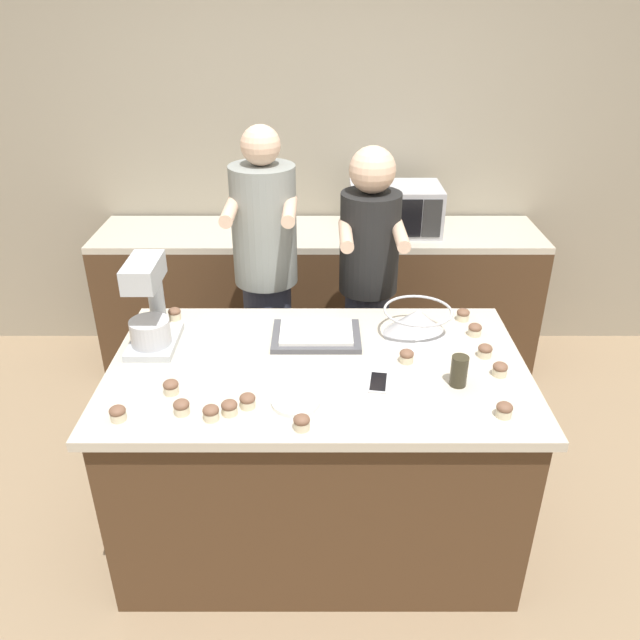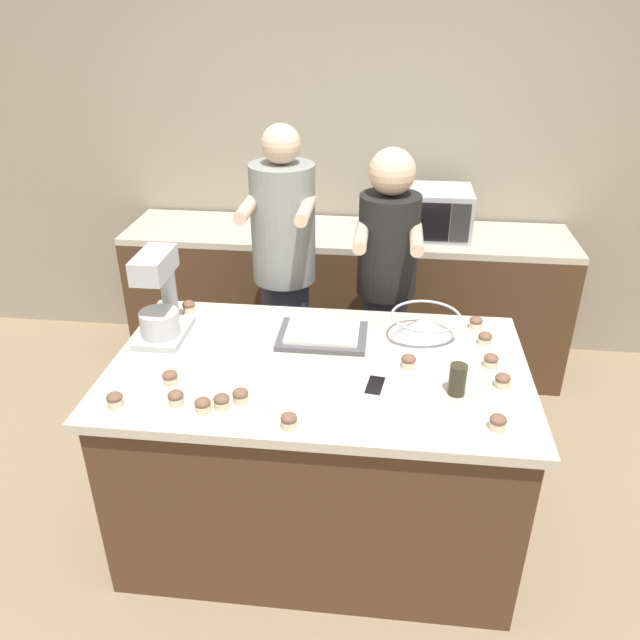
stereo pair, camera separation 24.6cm
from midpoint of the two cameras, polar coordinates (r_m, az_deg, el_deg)
The scene contains 27 objects.
ground_plane at distance 3.17m, azimuth 2.23°, elevation -18.23°, with size 16.00×16.00×0.00m, color #937A5B.
back_wall at distance 4.19m, azimuth 4.68°, elevation 14.95°, with size 10.00×0.06×2.70m.
island_counter at distance 2.86m, azimuth 2.40°, elevation -11.85°, with size 1.73×1.02×0.91m.
back_counter at distance 4.15m, azimuth 4.02°, elevation 1.93°, with size 2.80×0.60×0.94m.
person_left at distance 3.31m, azimuth -1.13°, elevation 3.49°, with size 0.34×0.50×1.73m.
person_right at distance 3.31m, azimuth 8.14°, elevation 2.39°, with size 0.32×0.49×1.63m.
stand_mixer at distance 2.77m, azimuth -11.99°, elevation 1.67°, with size 0.20×0.30×0.40m.
mixing_bowl at distance 2.78m, azimuth 12.11°, elevation -0.70°, with size 0.31×0.31×0.13m.
baking_tray at distance 2.77m, azimuth 2.77°, elevation -1.44°, with size 0.39×0.28×0.04m.
microwave_oven at distance 3.93m, azimuth 11.35°, elevation 9.62°, with size 0.56×0.37×0.29m.
cell_phone at distance 2.46m, azimuth 7.92°, elevation -6.10°, with size 0.09×0.15×0.01m.
drinking_glass at distance 2.46m, azimuth 15.30°, elevation -5.36°, with size 0.07×0.07×0.13m.
small_plate at distance 2.36m, azimuth 0.08°, elevation -7.42°, with size 0.18×0.18×0.02m.
cupcake_0 at distance 2.32m, azimuth -7.68°, elevation -7.81°, with size 0.06×0.06×0.06m.
cupcake_1 at distance 2.68m, azimuth 17.92°, elevation -3.62°, with size 0.06×0.06×0.06m.
cupcake_2 at distance 2.35m, azimuth -4.30°, elevation -7.01°, with size 0.06×0.06×0.06m.
cupcake_3 at distance 2.33m, azimuth -6.00°, elevation -7.49°, with size 0.06×0.06×0.06m.
cupcake_4 at distance 2.37m, azimuth -10.16°, elevation -7.09°, with size 0.06×0.06×0.06m.
cupcake_5 at distance 2.22m, azimuth 0.34°, elevation -9.28°, with size 0.06×0.06×0.06m.
cupcake_6 at distance 2.41m, azimuth -15.51°, elevation -7.12°, with size 0.06×0.06×0.06m.
cupcake_7 at distance 3.03m, azimuth -9.66°, elevation 1.18°, with size 0.06×0.06×0.06m.
cupcake_8 at distance 2.60m, azimuth 10.80°, elevation -3.79°, with size 0.06×0.06×0.06m.
cupcake_9 at distance 2.34m, azimuth 18.92°, elevation -8.92°, with size 0.06×0.06×0.06m.
cupcake_10 at distance 2.84m, azimuth 17.27°, elevation -1.68°, with size 0.06×0.06×0.06m.
cupcake_11 at distance 2.96m, azimuth 16.40°, elevation -0.28°, with size 0.06×0.06×0.06m.
cupcake_12 at distance 2.57m, azimuth 19.02°, elevation -5.32°, with size 0.06×0.06×0.06m.
cupcake_13 at distance 2.49m, azimuth -10.82°, elevation -5.26°, with size 0.06×0.06×0.06m.
Camera 2 is at (0.25, -2.19, 2.28)m, focal length 35.00 mm.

